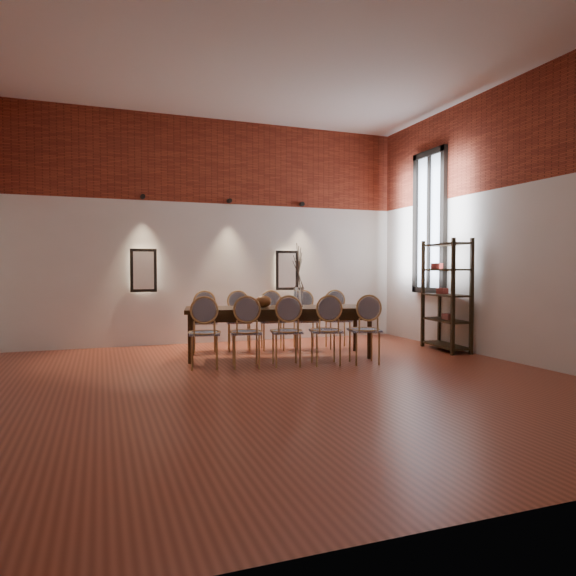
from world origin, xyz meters
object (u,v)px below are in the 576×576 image
object	(u,v)px
dining_table	(279,332)
chair_far_d	(306,320)
chair_near_d	(326,331)
vase	(298,297)
chair_near_a	(204,333)
chair_near_b	(246,332)
book	(286,306)
chair_far_e	(338,320)
chair_near_c	(286,331)
chair_far_a	(205,322)
bowl	(263,301)
chair_far_c	(273,321)
shelving_rack	(446,295)
chair_far_b	(239,322)
chair_near_e	(364,330)

from	to	relation	value
dining_table	chair_far_d	distance (m)	0.91
chair_near_d	chair_far_d	world-z (taller)	same
chair_far_d	vase	world-z (taller)	vase
chair_near_a	chair_near_b	distance (m)	0.55
book	chair_near_d	bearing A→B (deg)	-71.21
chair_near_d	chair_far_e	distance (m)	1.55
dining_table	chair_near_c	xyz separation A→B (m)	(-0.14, -0.71, 0.09)
chair_far_a	chair_near_a	bearing A→B (deg)	90.00
chair_far_a	chair_near_d	bearing A→B (deg)	138.84
bowl	chair_far_c	bearing A→B (deg)	61.94
chair_far_c	shelving_rack	bearing A→B (deg)	169.39
chair_near_d	chair_far_d	xyz separation A→B (m)	(0.28, 1.42, 0.00)
chair_near_d	vase	world-z (taller)	vase
chair_near_a	chair_far_e	distance (m)	2.64
chair_far_b	book	world-z (taller)	chair_far_b
vase	bowl	size ratio (longest dim) A/B	1.25
chair_near_b	book	bearing A→B (deg)	48.94
book	shelving_rack	xyz separation A→B (m)	(2.64, -0.35, 0.14)
chair_near_c	chair_far_c	world-z (taller)	same
chair_far_c	shelving_rack	xyz separation A→B (m)	(2.62, -1.04, 0.43)
dining_table	vase	xyz separation A→B (m)	(0.29, -0.06, 0.53)
chair_near_c	bowl	xyz separation A→B (m)	(-0.10, 0.71, 0.37)
chair_near_e	bowl	xyz separation A→B (m)	(-1.19, 0.92, 0.37)
chair_near_a	chair_far_b	bearing A→B (deg)	69.13
chair_near_e	book	size ratio (longest dim) A/B	3.62
chair_near_b	bowl	world-z (taller)	chair_near_b
chair_far_c	chair_far_d	size ratio (longest dim) A/B	1.00
vase	chair_near_b	bearing A→B (deg)	-150.59
chair_near_d	vase	size ratio (longest dim) A/B	3.13
chair_near_a	chair_near_c	size ratio (longest dim) A/B	1.00
chair_near_c	chair_far_b	size ratio (longest dim) A/B	1.00
chair_near_a	chair_far_c	distance (m)	1.82
dining_table	chair_near_e	xyz separation A→B (m)	(0.95, -0.92, 0.09)
chair_near_e	book	distance (m)	1.28
chair_near_e	chair_far_b	world-z (taller)	same
chair_near_a	chair_far_d	size ratio (longest dim) A/B	1.00
chair_far_d	vase	distance (m)	0.88
chair_near_a	chair_far_b	size ratio (longest dim) A/B	1.00
chair_near_e	chair_far_c	world-z (taller)	same
dining_table	chair_near_d	xyz separation A→B (m)	(0.40, -0.82, 0.09)
chair_far_d	chair_near_e	bearing A→B (deg)	110.87
dining_table	shelving_rack	size ratio (longest dim) A/B	1.53
chair_far_b	shelving_rack	world-z (taller)	shelving_rack
chair_near_b	book	xyz separation A→B (m)	(0.80, 0.62, 0.30)
chair_near_a	chair_near_d	size ratio (longest dim) A/B	1.00
chair_far_c	chair_far_d	xyz separation A→B (m)	(0.54, -0.11, 0.00)
chair_far_e	bowl	size ratio (longest dim) A/B	3.92
chair_far_a	chair_near_e	bearing A→B (deg)	146.75
chair_far_e	dining_table	bearing A→B (deg)	33.25
chair_near_a	chair_far_e	bearing A→B (deg)	33.25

